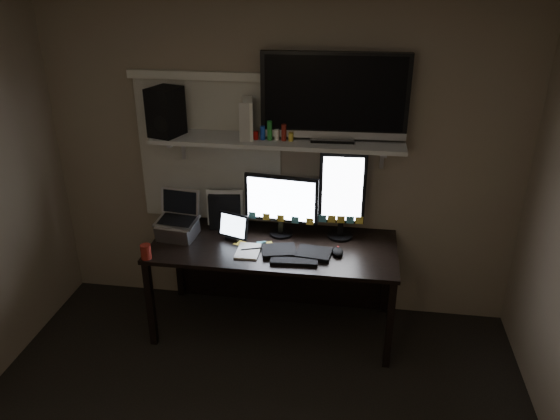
% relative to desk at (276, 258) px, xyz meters
% --- Properties ---
extents(ceiling, '(3.60, 3.60, 0.00)m').
position_rel_desk_xyz_m(ceiling, '(0.00, -1.55, 1.95)').
color(ceiling, silver).
rests_on(ceiling, back_wall).
extents(back_wall, '(3.60, 0.00, 3.60)m').
position_rel_desk_xyz_m(back_wall, '(0.00, 0.25, 0.70)').
color(back_wall, '#7D6A5A').
rests_on(back_wall, floor).
extents(window_blinds, '(1.10, 0.02, 1.10)m').
position_rel_desk_xyz_m(window_blinds, '(-0.55, 0.24, 0.75)').
color(window_blinds, silver).
rests_on(window_blinds, back_wall).
extents(desk, '(1.80, 0.75, 0.73)m').
position_rel_desk_xyz_m(desk, '(0.00, 0.00, 0.00)').
color(desk, black).
rests_on(desk, floor).
extents(wall_shelf, '(1.80, 0.35, 0.03)m').
position_rel_desk_xyz_m(wall_shelf, '(0.00, 0.08, 0.91)').
color(wall_shelf, '#BBBBB5').
rests_on(wall_shelf, back_wall).
extents(monitor_landscape, '(0.56, 0.12, 0.49)m').
position_rel_desk_xyz_m(monitor_landscape, '(0.03, 0.05, 0.42)').
color(monitor_landscape, black).
rests_on(monitor_landscape, desk).
extents(monitor_portrait, '(0.34, 0.07, 0.68)m').
position_rel_desk_xyz_m(monitor_portrait, '(0.48, 0.08, 0.52)').
color(monitor_portrait, black).
rests_on(monitor_portrait, desk).
extents(keyboard, '(0.51, 0.22, 0.03)m').
position_rel_desk_xyz_m(keyboard, '(0.18, -0.23, 0.19)').
color(keyboard, black).
rests_on(keyboard, desk).
extents(mouse, '(0.09, 0.13, 0.04)m').
position_rel_desk_xyz_m(mouse, '(0.47, -0.20, 0.20)').
color(mouse, black).
rests_on(mouse, desk).
extents(notepad, '(0.17, 0.23, 0.01)m').
position_rel_desk_xyz_m(notepad, '(-0.16, -0.25, 0.18)').
color(notepad, silver).
rests_on(notepad, desk).
extents(tablet, '(0.27, 0.18, 0.22)m').
position_rel_desk_xyz_m(tablet, '(-0.31, -0.08, 0.28)').
color(tablet, black).
rests_on(tablet, desk).
extents(file_sorter, '(0.25, 0.14, 0.31)m').
position_rel_desk_xyz_m(file_sorter, '(-0.42, 0.11, 0.33)').
color(file_sorter, black).
rests_on(file_sorter, desk).
extents(laptop, '(0.33, 0.28, 0.34)m').
position_rel_desk_xyz_m(laptop, '(-0.73, -0.11, 0.35)').
color(laptop, silver).
rests_on(laptop, desk).
extents(cup, '(0.09, 0.09, 0.11)m').
position_rel_desk_xyz_m(cup, '(-0.85, -0.45, 0.23)').
color(cup, maroon).
rests_on(cup, desk).
extents(sticky_notes, '(0.35, 0.29, 0.00)m').
position_rel_desk_xyz_m(sticky_notes, '(-0.13, -0.20, 0.18)').
color(sticky_notes, gold).
rests_on(sticky_notes, desk).
extents(tv, '(1.02, 0.22, 0.61)m').
position_rel_desk_xyz_m(tv, '(0.39, 0.11, 1.23)').
color(tv, black).
rests_on(tv, wall_shelf).
extents(game_console, '(0.12, 0.24, 0.27)m').
position_rel_desk_xyz_m(game_console, '(-0.21, 0.09, 1.06)').
color(game_console, beige).
rests_on(game_console, wall_shelf).
extents(speaker, '(0.25, 0.28, 0.35)m').
position_rel_desk_xyz_m(speaker, '(-0.80, 0.05, 1.10)').
color(speaker, black).
rests_on(speaker, wall_shelf).
extents(bottles, '(0.22, 0.11, 0.14)m').
position_rel_desk_xyz_m(bottles, '(-0.02, 0.04, 0.99)').
color(bottles, '#A50F0C').
rests_on(bottles, wall_shelf).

